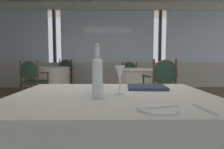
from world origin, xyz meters
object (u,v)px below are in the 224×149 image
at_px(wine_glass, 120,74).
at_px(dining_chair_0_1, 64,72).
at_px(water_tumbler, 98,91).
at_px(side_plate, 158,109).
at_px(menu_book, 147,87).
at_px(dining_chair_1_0, 131,75).
at_px(dining_chair_0_0, 32,78).
at_px(dining_chair_1_1, 162,83).
at_px(water_bottle, 98,73).

height_order(wine_glass, dining_chair_0_1, dining_chair_0_1).
bearing_deg(water_tumbler, side_plate, -43.49).
relative_size(menu_book, dining_chair_1_0, 0.32).
relative_size(water_tumbler, dining_chair_0_0, 0.09).
height_order(side_plate, dining_chair_1_1, dining_chair_1_1).
height_order(water_bottle, menu_book, water_bottle).
xyz_separation_m(side_plate, dining_chair_1_0, (0.36, 4.50, -0.23)).
relative_size(side_plate, dining_chair_1_0, 0.20).
relative_size(side_plate, wine_glass, 0.97).
distance_m(water_tumbler, dining_chair_1_1, 2.45).
distance_m(wine_glass, menu_book, 0.36).
relative_size(water_tumbler, dining_chair_1_0, 0.10).
relative_size(water_tumbler, menu_book, 0.30).
distance_m(menu_book, dining_chair_1_0, 3.90).
distance_m(water_bottle, wine_glass, 0.17).
bearing_deg(dining_chair_0_1, water_bottle, 24.54).
height_order(wine_glass, dining_chair_1_1, dining_chair_1_1).
distance_m(dining_chair_0_1, dining_chair_1_0, 2.20).
bearing_deg(water_tumbler, dining_chair_1_1, 66.20).
distance_m(water_bottle, dining_chair_1_1, 2.30).
height_order(wine_glass, dining_chair_1_0, wine_glass).
relative_size(side_plate, dining_chair_1_1, 0.19).
distance_m(water_tumbler, dining_chair_0_0, 3.63).
bearing_deg(dining_chair_0_0, water_bottle, -142.40).
distance_m(side_plate, dining_chair_1_0, 4.52).
bearing_deg(water_bottle, dining_chair_1_0, 80.75).
height_order(dining_chair_0_1, dining_chair_1_1, dining_chair_1_1).
xyz_separation_m(dining_chair_1_0, dining_chair_1_1, (0.34, -2.01, 0.04)).
bearing_deg(menu_book, wine_glass, -127.57).
relative_size(water_bottle, wine_glass, 1.76).
height_order(side_plate, dining_chair_0_1, dining_chair_0_1).
bearing_deg(dining_chair_0_0, dining_chair_1_1, -101.42).
xyz_separation_m(wine_glass, dining_chair_1_0, (0.51, 4.13, -0.36)).
distance_m(dining_chair_0_0, dining_chair_1_1, 2.84).
bearing_deg(water_tumbler, dining_chair_1_0, 81.32).
bearing_deg(dining_chair_1_0, dining_chair_0_0, -75.71).
relative_size(dining_chair_0_1, dining_chair_1_1, 0.99).
relative_size(menu_book, dining_chair_0_1, 0.30).
xyz_separation_m(dining_chair_0_0, dining_chair_1_0, (2.33, 1.03, -0.02)).
xyz_separation_m(water_tumbler, dining_chair_1_0, (0.65, 4.24, -0.27)).
relative_size(wine_glass, dining_chair_1_0, 0.21).
bearing_deg(dining_chair_0_1, water_tumbler, 24.16).
height_order(water_tumbler, dining_chair_0_1, dining_chair_0_1).
xyz_separation_m(water_bottle, dining_chair_0_0, (-1.67, 3.03, -0.34)).
relative_size(dining_chair_0_0, dining_chair_0_1, 0.98).
relative_size(water_bottle, dining_chair_0_0, 0.35).
distance_m(side_plate, wine_glass, 0.42).
height_order(menu_book, dining_chair_1_1, dining_chair_1_1).
height_order(side_plate, dining_chair_1_0, dining_chair_1_0).
distance_m(side_plate, dining_chair_0_1, 5.60).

